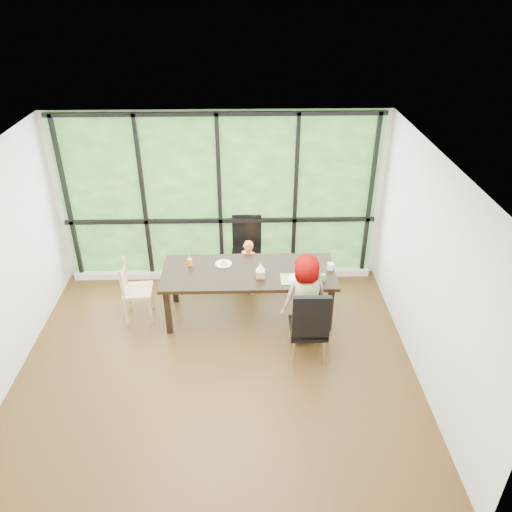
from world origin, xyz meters
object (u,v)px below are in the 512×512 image
orange_cup (190,262)px  tissue_box (260,274)px  dining_table (249,293)px  chair_end_beech (138,291)px  plate_near (298,279)px  white_mug (331,266)px  plate_far (224,264)px  green_cup (323,278)px  child_toddler (248,268)px  chair_window_leather (246,251)px  chair_interior_leather (308,323)px  child_older (303,299)px

orange_cup → tissue_box: (0.99, -0.33, 0.00)m
dining_table → tissue_box: bearing=-43.7°
tissue_box → dining_table: bearing=136.3°
chair_end_beech → plate_near: (2.23, -0.24, 0.31)m
white_mug → tissue_box: size_ratio=0.76×
plate_far → green_cup: bearing=-19.2°
dining_table → child_toddler: (0.00, 0.57, 0.07)m
plate_near → green_cup: (0.34, -0.04, 0.05)m
plate_near → green_cup: size_ratio=2.41×
chair_end_beech → plate_far: size_ratio=3.86×
chair_window_leather → green_cup: (1.03, -1.23, 0.26)m
chair_window_leather → plate_near: size_ratio=4.20×
tissue_box → chair_interior_leather: bearing=-53.3°
chair_interior_leather → chair_end_beech: chair_interior_leather is taller
plate_near → chair_interior_leather: bearing=-83.6°
chair_end_beech → white_mug: 2.74m
green_cup → chair_window_leather: bearing=130.0°
child_older → white_mug: 0.72m
chair_interior_leather → chair_end_beech: bearing=-21.8°
chair_window_leather → child_older: child_older is taller
chair_end_beech → white_mug: chair_end_beech is taller
chair_end_beech → plate_near: bearing=-100.0°
dining_table → child_older: (0.71, -0.54, 0.27)m
chair_interior_leather → tissue_box: bearing=-53.2°
tissue_box → white_mug: bearing=10.0°
dining_table → green_cup: green_cup is taller
chair_end_beech → orange_cup: bearing=-80.6°
chair_interior_leather → child_older: child_older is taller
dining_table → chair_interior_leather: chair_interior_leather is taller
white_mug → chair_window_leather: bearing=141.6°
chair_window_leather → chair_interior_leather: size_ratio=1.00×
chair_interior_leather → plate_near: 0.73m
child_toddler → plate_near: child_toddler is taller
plate_far → tissue_box: tissue_box is taller
chair_interior_leather → child_older: 0.41m
plate_far → white_mug: white_mug is taller
dining_table → plate_far: size_ratio=10.34×
chair_interior_leather → plate_near: chair_interior_leather is taller
white_mug → child_toddler: bearing=154.2°
plate_far → tissue_box: 0.62m
dining_table → child_toddler: child_toddler is taller
child_toddler → plate_far: 0.60m
chair_end_beech → child_older: size_ratio=0.70×
dining_table → chair_window_leather: bearing=91.6°
chair_interior_leather → tissue_box: 1.00m
plate_near → tissue_box: (-0.50, 0.08, 0.04)m
chair_end_beech → child_older: bearing=-107.2°
chair_window_leather → plate_far: chair_window_leather is taller
dining_table → child_older: bearing=-36.9°
chair_end_beech → child_toddler: size_ratio=1.00×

